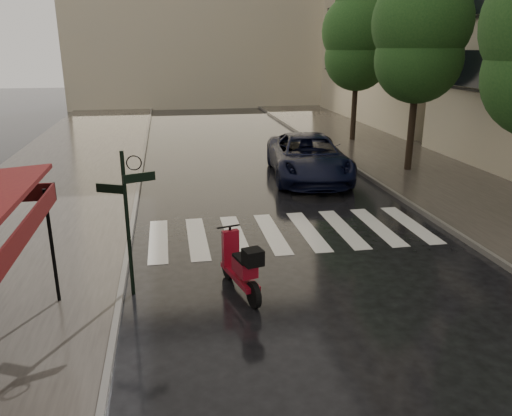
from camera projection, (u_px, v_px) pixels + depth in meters
name	position (u px, v px, depth m)	size (l,w,h in m)	color
ground	(200.00, 374.00, 8.04)	(120.00, 120.00, 0.00)	black
sidewalk_near	(55.00, 186.00, 18.49)	(6.00, 60.00, 0.12)	#38332D
sidewalk_far	(424.00, 170.00, 20.96)	(5.50, 60.00, 0.12)	#38332D
curb_near	(139.00, 182.00, 18.99)	(0.12, 60.00, 0.16)	#595651
curb_far	(361.00, 172.00, 20.48)	(0.12, 60.00, 0.16)	#595651
crosswalk	(290.00, 232.00, 14.14)	(7.85, 3.20, 0.01)	silver
signpost	(127.00, 213.00, 10.07)	(1.17, 0.29, 3.10)	black
tree_mid	(421.00, 30.00, 19.11)	(3.80, 3.80, 8.34)	black
tree_far	(358.00, 37.00, 25.73)	(3.80, 3.80, 8.16)	black
scooter	(241.00, 268.00, 10.48)	(0.80, 1.94, 1.30)	black
parked_car	(308.00, 157.00, 19.70)	(2.82, 6.11, 1.70)	black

